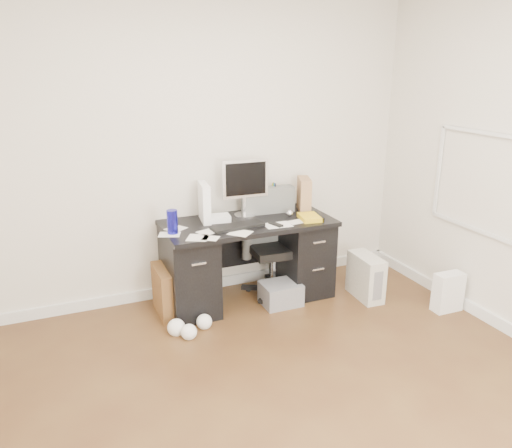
{
  "coord_description": "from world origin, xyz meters",
  "views": [
    {
      "loc": [
        -1.26,
        -2.24,
        2.09
      ],
      "look_at": [
        0.19,
        1.2,
        0.87
      ],
      "focal_mm": 35.0,
      "sensor_mm": 36.0,
      "label": 1
    }
  ],
  "objects_px": {
    "office_chair": "(274,244)",
    "wicker_basket": "(181,289)",
    "lcd_monitor": "(245,188)",
    "keyboard": "(238,226)",
    "desk": "(248,258)",
    "pc_tower": "(366,277)"
  },
  "relations": [
    {
      "from": "office_chair",
      "to": "pc_tower",
      "type": "relative_size",
      "value": 2.42
    },
    {
      "from": "keyboard",
      "to": "office_chair",
      "type": "distance_m",
      "value": 0.52
    },
    {
      "from": "desk",
      "to": "keyboard",
      "type": "relative_size",
      "value": 3.29
    },
    {
      "from": "desk",
      "to": "wicker_basket",
      "type": "height_order",
      "value": "desk"
    },
    {
      "from": "lcd_monitor",
      "to": "wicker_basket",
      "type": "xyz_separation_m",
      "value": [
        -0.66,
        -0.15,
        -0.8
      ]
    },
    {
      "from": "desk",
      "to": "lcd_monitor",
      "type": "height_order",
      "value": "lcd_monitor"
    },
    {
      "from": "keyboard",
      "to": "office_chair",
      "type": "bearing_deg",
      "value": 14.27
    },
    {
      "from": "lcd_monitor",
      "to": "office_chair",
      "type": "distance_m",
      "value": 0.59
    },
    {
      "from": "office_chair",
      "to": "lcd_monitor",
      "type": "bearing_deg",
      "value": 155.74
    },
    {
      "from": "office_chair",
      "to": "pc_tower",
      "type": "height_order",
      "value": "office_chair"
    },
    {
      "from": "desk",
      "to": "keyboard",
      "type": "xyz_separation_m",
      "value": [
        -0.15,
        -0.14,
        0.36
      ]
    },
    {
      "from": "keyboard",
      "to": "pc_tower",
      "type": "xyz_separation_m",
      "value": [
        1.16,
        -0.26,
        -0.56
      ]
    },
    {
      "from": "pc_tower",
      "to": "office_chair",
      "type": "bearing_deg",
      "value": 153.95
    },
    {
      "from": "lcd_monitor",
      "to": "office_chair",
      "type": "relative_size",
      "value": 0.54
    },
    {
      "from": "office_chair",
      "to": "wicker_basket",
      "type": "height_order",
      "value": "office_chair"
    },
    {
      "from": "desk",
      "to": "lcd_monitor",
      "type": "distance_m",
      "value": 0.63
    },
    {
      "from": "keyboard",
      "to": "lcd_monitor",
      "type": "bearing_deg",
      "value": 50.52
    },
    {
      "from": "wicker_basket",
      "to": "office_chair",
      "type": "bearing_deg",
      "value": 1.47
    },
    {
      "from": "lcd_monitor",
      "to": "pc_tower",
      "type": "height_order",
      "value": "lcd_monitor"
    },
    {
      "from": "pc_tower",
      "to": "wicker_basket",
      "type": "relative_size",
      "value": 0.96
    },
    {
      "from": "lcd_monitor",
      "to": "office_chair",
      "type": "height_order",
      "value": "lcd_monitor"
    },
    {
      "from": "lcd_monitor",
      "to": "wicker_basket",
      "type": "relative_size",
      "value": 1.26
    }
  ]
}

